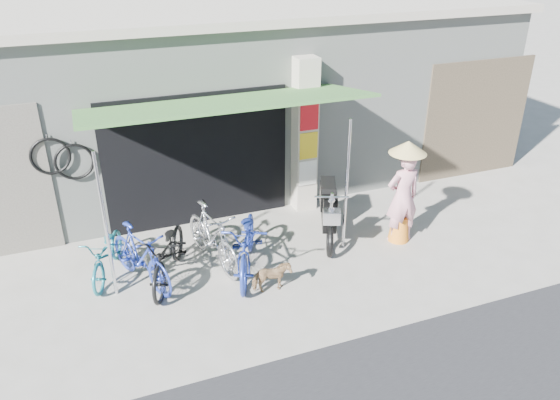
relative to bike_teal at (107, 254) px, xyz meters
name	(u,v)px	position (x,y,z in m)	size (l,w,h in m)	color
ground	(314,280)	(3.03, -1.31, -0.40)	(80.00, 80.00, 0.00)	#9E998F
bicycle_shop	(223,89)	(3.03, 3.78, 1.43)	(12.30, 5.30, 3.66)	#A5ABA2
shop_pillar	(304,136)	(3.88, 1.13, 1.10)	(0.42, 0.44, 3.00)	beige
awning	(225,106)	(2.13, 0.31, 2.11)	(4.60, 1.88, 2.72)	#37682F
neighbour_right	(476,119)	(8.03, 1.28, 0.90)	(2.60, 0.06, 2.60)	brown
bike_teal	(107,254)	(0.00, 0.00, 0.00)	(0.53, 1.52, 0.80)	#1C737F
bike_blue	(141,256)	(0.47, -0.42, 0.09)	(0.46, 1.64, 0.98)	#22369D
bike_black	(169,254)	(0.90, -0.47, 0.07)	(0.63, 1.81, 0.95)	black
bike_silver	(212,236)	(1.66, -0.26, 0.12)	(0.49, 1.74, 1.05)	#B7B8BD
bike_navy	(248,243)	(2.14, -0.67, 0.11)	(0.68, 1.96, 1.03)	#203495
street_dog	(272,277)	(2.30, -1.35, -0.15)	(0.27, 0.60, 0.50)	tan
moped	(328,209)	(3.87, -0.05, 0.11)	(0.96, 1.89, 1.13)	black
nun	(403,193)	(4.97, -0.71, 0.53)	(0.64, 0.64, 1.90)	pink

